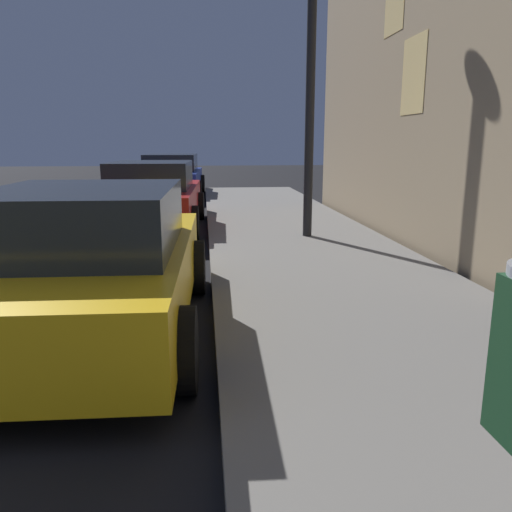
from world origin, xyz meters
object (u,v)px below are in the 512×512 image
at_px(car_yellow_cab, 90,263).
at_px(street_lamp, 312,28).
at_px(car_red, 153,196).
at_px(car_blue, 171,176).

relative_size(car_yellow_cab, street_lamp, 0.77).
bearing_deg(car_red, street_lamp, -32.90).
relative_size(car_red, car_blue, 1.01).
distance_m(car_red, street_lamp, 4.62).
xyz_separation_m(car_yellow_cab, car_blue, (0.00, 12.80, 0.00)).
bearing_deg(car_yellow_cab, car_blue, 89.99).
distance_m(car_blue, street_lamp, 9.53).
xyz_separation_m(car_yellow_cab, car_red, (0.00, 6.15, -0.01)).
bearing_deg(street_lamp, car_red, 147.10).
xyz_separation_m(car_blue, street_lamp, (2.95, -8.56, 2.98)).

